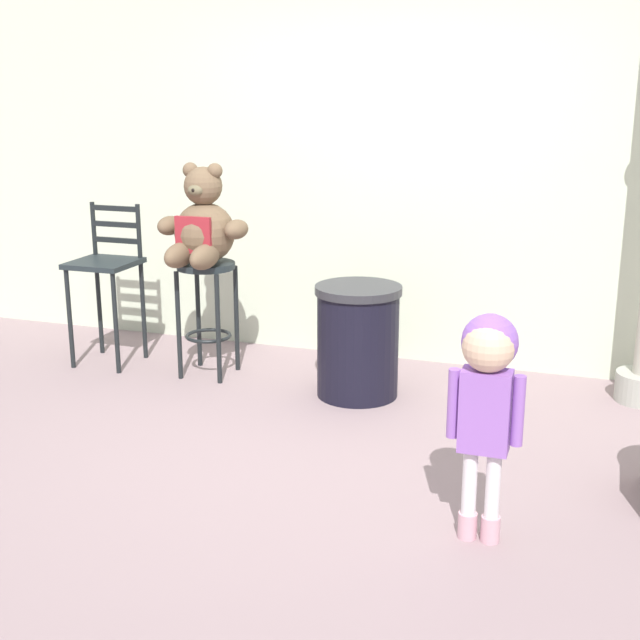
{
  "coord_description": "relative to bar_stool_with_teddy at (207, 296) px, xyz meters",
  "views": [
    {
      "loc": [
        1.46,
        -3.89,
        1.88
      ],
      "look_at": [
        0.01,
        0.34,
        0.65
      ],
      "focal_mm": 48.01,
      "sensor_mm": 36.0,
      "label": 1
    }
  ],
  "objects": [
    {
      "name": "building_wall",
      "position": [
        1.01,
        0.9,
        1.27
      ],
      "size": [
        7.72,
        0.3,
        3.63
      ],
      "primitive_type": "cube",
      "color": "beige",
      "rests_on": "ground_plane"
    },
    {
      "name": "child_walking",
      "position": [
        2.05,
        -1.59,
        0.18
      ],
      "size": [
        0.32,
        0.25,
        0.99
      ],
      "rotation": [
        0.0,
        0.0,
        -2.65
      ],
      "color": "#CC98A7",
      "rests_on": "ground_plane"
    },
    {
      "name": "ground_plane",
      "position": [
        1.01,
        -1.05,
        -0.54
      ],
      "size": [
        24.0,
        24.0,
        0.0
      ],
      "primitive_type": "plane",
      "color": "gray"
    },
    {
      "name": "bar_stool_with_teddy",
      "position": [
        0.0,
        0.0,
        0.0
      ],
      "size": [
        0.38,
        0.38,
        0.77
      ],
      "color": "#1E262A",
      "rests_on": "ground_plane"
    },
    {
      "name": "bar_chair_empty",
      "position": [
        -0.77,
        0.03,
        0.11
      ],
      "size": [
        0.42,
        0.42,
        1.1
      ],
      "color": "#1E262A",
      "rests_on": "ground_plane"
    },
    {
      "name": "trash_bin",
      "position": [
        1.06,
        -0.06,
        -0.19
      ],
      "size": [
        0.53,
        0.53,
        0.7
      ],
      "color": "black",
      "rests_on": "ground_plane"
    },
    {
      "name": "teddy_bear",
      "position": [
        -0.0,
        -0.03,
        0.46
      ],
      "size": [
        0.61,
        0.55,
        0.64
      ],
      "color": "brown",
      "rests_on": "bar_stool_with_teddy"
    }
  ]
}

